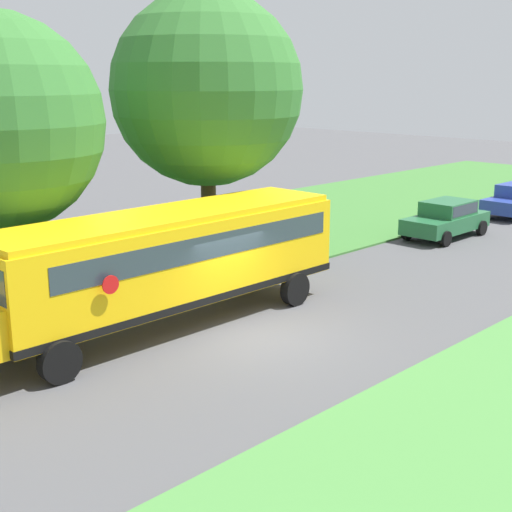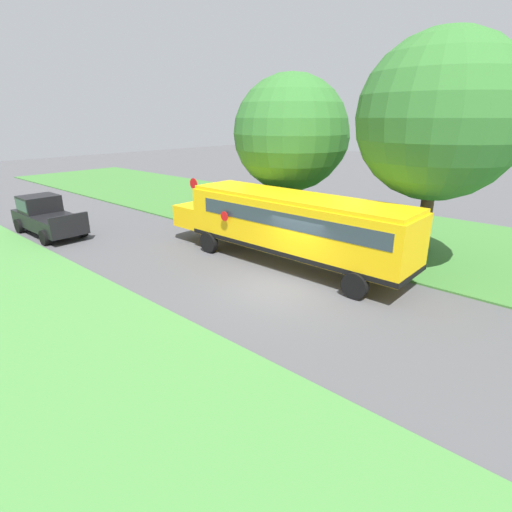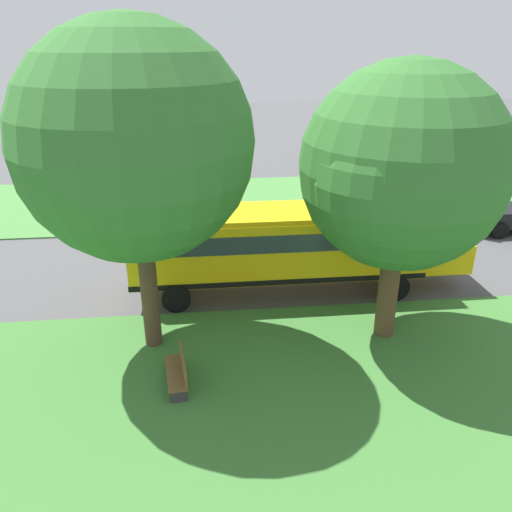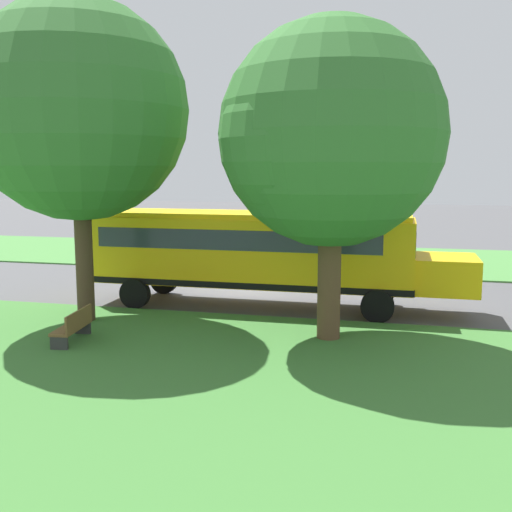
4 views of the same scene
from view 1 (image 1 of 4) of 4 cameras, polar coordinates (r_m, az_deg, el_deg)
name	(u,v)px [view 1 (image 1 of 4)]	position (r m, az deg, el deg)	size (l,w,h in m)	color
ground_plane	(261,337)	(18.87, 0.40, -6.50)	(120.00, 120.00, 0.00)	#4C4C4F
grass_verge	(62,266)	(26.50, -15.26, -0.81)	(12.00, 80.00, 0.08)	#3D7533
school_bus	(162,259)	(19.21, -7.51, -0.23)	(2.84, 12.42, 3.16)	yellow
car_green_nearest	(447,217)	(31.29, 15.00, 3.04)	(2.02, 4.40, 1.56)	#236038
oak_tree_roadside_mid	(204,93)	(24.06, -4.20, 12.89)	(6.36, 6.36, 9.43)	#4C3826
park_bench	(152,253)	(25.97, -8.29, 0.24)	(1.65, 0.69, 0.92)	brown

